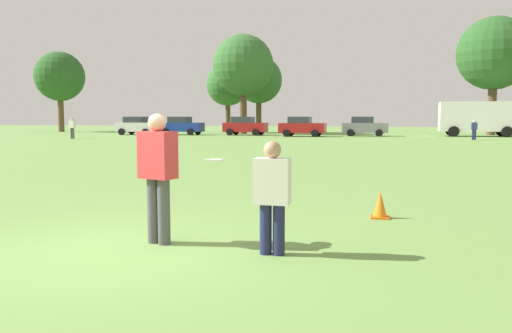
{
  "coord_description": "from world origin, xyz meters",
  "views": [
    {
      "loc": [
        3.3,
        -6.1,
        1.77
      ],
      "look_at": [
        1.4,
        2.5,
        0.91
      ],
      "focal_mm": 35.77,
      "sensor_mm": 36.0,
      "label": 1
    }
  ],
  "objects_px": {
    "player_thrower": "(158,171)",
    "parked_car_mid_left": "(182,126)",
    "player_defender": "(272,192)",
    "parked_car_mid_right": "(302,126)",
    "box_truck": "(486,117)",
    "frisbee": "(214,160)",
    "parked_car_center": "(245,126)",
    "parked_car_near_left": "(138,126)",
    "bystander_far_jogger": "(72,127)",
    "parked_car_near_right": "(365,126)",
    "traffic_cone": "(380,205)",
    "bystander_sideline_watcher": "(474,129)"
  },
  "relations": [
    {
      "from": "frisbee",
      "to": "parked_car_near_right",
      "type": "relative_size",
      "value": 0.06
    },
    {
      "from": "bystander_far_jogger",
      "to": "traffic_cone",
      "type": "bearing_deg",
      "value": -50.03
    },
    {
      "from": "parked_car_near_left",
      "to": "parked_car_mid_right",
      "type": "height_order",
      "value": "same"
    },
    {
      "from": "parked_car_center",
      "to": "parked_car_mid_right",
      "type": "height_order",
      "value": "same"
    },
    {
      "from": "player_defender",
      "to": "parked_car_near_right",
      "type": "height_order",
      "value": "parked_car_near_right"
    },
    {
      "from": "player_defender",
      "to": "bystander_far_jogger",
      "type": "bearing_deg",
      "value": 125.74
    },
    {
      "from": "player_thrower",
      "to": "box_truck",
      "type": "distance_m",
      "value": 45.6
    },
    {
      "from": "player_thrower",
      "to": "parked_car_near_right",
      "type": "height_order",
      "value": "parked_car_near_right"
    },
    {
      "from": "parked_car_near_left",
      "to": "box_truck",
      "type": "bearing_deg",
      "value": 4.39
    },
    {
      "from": "player_defender",
      "to": "parked_car_mid_right",
      "type": "distance_m",
      "value": 40.75
    },
    {
      "from": "parked_car_center",
      "to": "parked_car_near_right",
      "type": "bearing_deg",
      "value": 1.28
    },
    {
      "from": "frisbee",
      "to": "box_truck",
      "type": "relative_size",
      "value": 0.03
    },
    {
      "from": "parked_car_near_right",
      "to": "bystander_sideline_watcher",
      "type": "height_order",
      "value": "parked_car_near_right"
    },
    {
      "from": "player_defender",
      "to": "bystander_far_jogger",
      "type": "xyz_separation_m",
      "value": [
        -22.63,
        31.45,
        0.16
      ]
    },
    {
      "from": "parked_car_near_left",
      "to": "parked_car_mid_left",
      "type": "relative_size",
      "value": 1.0
    },
    {
      "from": "box_truck",
      "to": "bystander_far_jogger",
      "type": "relative_size",
      "value": 4.99
    },
    {
      "from": "bystander_sideline_watcher",
      "to": "bystander_far_jogger",
      "type": "distance_m",
      "value": 32.23
    },
    {
      "from": "parked_car_mid_left",
      "to": "bystander_far_jogger",
      "type": "height_order",
      "value": "parked_car_mid_left"
    },
    {
      "from": "player_thrower",
      "to": "frisbee",
      "type": "distance_m",
      "value": 0.78
    },
    {
      "from": "parked_car_near_right",
      "to": "parked_car_center",
      "type": "bearing_deg",
      "value": -178.72
    },
    {
      "from": "parked_car_near_left",
      "to": "bystander_far_jogger",
      "type": "xyz_separation_m",
      "value": [
        -1.13,
        -9.83,
        0.05
      ]
    },
    {
      "from": "parked_car_near_left",
      "to": "parked_car_mid_right",
      "type": "xyz_separation_m",
      "value": [
        16.72,
        -0.82,
        0.0
      ]
    },
    {
      "from": "traffic_cone",
      "to": "parked_car_mid_left",
      "type": "bearing_deg",
      "value": 115.22
    },
    {
      "from": "traffic_cone",
      "to": "box_truck",
      "type": "xyz_separation_m",
      "value": [
        10.26,
        41.07,
        1.52
      ]
    },
    {
      "from": "traffic_cone",
      "to": "bystander_sideline_watcher",
      "type": "distance_m",
      "value": 34.28
    },
    {
      "from": "box_truck",
      "to": "bystander_sideline_watcher",
      "type": "distance_m",
      "value": 8.13
    },
    {
      "from": "parked_car_near_left",
      "to": "parked_car_mid_left",
      "type": "distance_m",
      "value": 4.42
    },
    {
      "from": "player_defender",
      "to": "parked_car_mid_right",
      "type": "xyz_separation_m",
      "value": [
        -4.79,
        40.47,
        0.11
      ]
    },
    {
      "from": "parked_car_center",
      "to": "parked_car_near_right",
      "type": "height_order",
      "value": "same"
    },
    {
      "from": "parked_car_mid_right",
      "to": "frisbee",
      "type": "bearing_deg",
      "value": -84.49
    },
    {
      "from": "player_thrower",
      "to": "parked_car_near_right",
      "type": "xyz_separation_m",
      "value": [
        2.53,
        42.6,
        -0.1
      ]
    },
    {
      "from": "parked_car_near_left",
      "to": "parked_car_near_right",
      "type": "height_order",
      "value": "same"
    },
    {
      "from": "parked_car_mid_left",
      "to": "traffic_cone",
      "type": "bearing_deg",
      "value": -64.78
    },
    {
      "from": "player_thrower",
      "to": "box_truck",
      "type": "bearing_deg",
      "value": 73.0
    },
    {
      "from": "frisbee",
      "to": "parked_car_center",
      "type": "bearing_deg",
      "value": 103.07
    },
    {
      "from": "player_defender",
      "to": "frisbee",
      "type": "xyz_separation_m",
      "value": [
        -0.93,
        0.48,
        0.35
      ]
    },
    {
      "from": "parked_car_near_right",
      "to": "parked_car_mid_left",
      "type": "bearing_deg",
      "value": -178.19
    },
    {
      "from": "parked_car_mid_left",
      "to": "bystander_sideline_watcher",
      "type": "height_order",
      "value": "parked_car_mid_left"
    },
    {
      "from": "parked_car_mid_right",
      "to": "box_truck",
      "type": "height_order",
      "value": "box_truck"
    },
    {
      "from": "parked_car_mid_right",
      "to": "parked_car_mid_left",
      "type": "bearing_deg",
      "value": 171.78
    },
    {
      "from": "player_thrower",
      "to": "parked_car_mid_right",
      "type": "distance_m",
      "value": 40.36
    },
    {
      "from": "traffic_cone",
      "to": "box_truck",
      "type": "relative_size",
      "value": 0.06
    },
    {
      "from": "parked_car_mid_left",
      "to": "bystander_far_jogger",
      "type": "distance_m",
      "value": 12.1
    },
    {
      "from": "player_thrower",
      "to": "parked_car_center",
      "type": "distance_m",
      "value": 43.29
    },
    {
      "from": "player_thrower",
      "to": "parked_car_mid_left",
      "type": "xyz_separation_m",
      "value": [
        -15.53,
        42.03,
        -0.1
      ]
    },
    {
      "from": "parked_car_near_left",
      "to": "parked_car_near_right",
      "type": "distance_m",
      "value": 22.42
    },
    {
      "from": "traffic_cone",
      "to": "parked_car_center",
      "type": "distance_m",
      "value": 41.62
    },
    {
      "from": "parked_car_near_left",
      "to": "parked_car_near_right",
      "type": "relative_size",
      "value": 1.0
    },
    {
      "from": "parked_car_mid_left",
      "to": "box_truck",
      "type": "relative_size",
      "value": 0.5
    },
    {
      "from": "player_thrower",
      "to": "parked_car_mid_right",
      "type": "xyz_separation_m",
      "value": [
        -3.13,
        40.24,
        -0.1
      ]
    }
  ]
}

